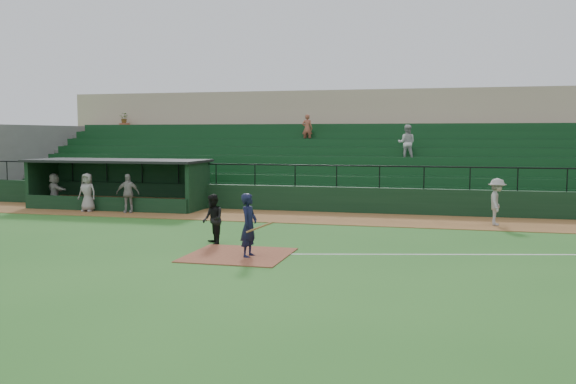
# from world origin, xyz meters

# --- Properties ---
(ground) EXTENTS (90.00, 90.00, 0.00)m
(ground) POSITION_xyz_m (0.00, 0.00, 0.00)
(ground) COLOR #255D1E
(ground) RESTS_ON ground
(warning_track) EXTENTS (40.00, 4.00, 0.03)m
(warning_track) POSITION_xyz_m (0.00, 8.00, 0.01)
(warning_track) COLOR brown
(warning_track) RESTS_ON ground
(home_plate_dirt) EXTENTS (3.00, 3.00, 0.03)m
(home_plate_dirt) POSITION_xyz_m (0.00, -1.00, 0.01)
(home_plate_dirt) COLOR brown
(home_plate_dirt) RESTS_ON ground
(foul_line) EXTENTS (17.49, 4.44, 0.01)m
(foul_line) POSITION_xyz_m (8.00, 1.20, 0.01)
(foul_line) COLOR white
(foul_line) RESTS_ON ground
(stadium_structure) EXTENTS (38.00, 13.08, 6.40)m
(stadium_structure) POSITION_xyz_m (-0.00, 16.46, 2.30)
(stadium_structure) COLOR black
(stadium_structure) RESTS_ON ground
(dugout) EXTENTS (8.90, 3.20, 2.42)m
(dugout) POSITION_xyz_m (-9.75, 9.56, 1.33)
(dugout) COLOR black
(dugout) RESTS_ON ground
(batter_at_plate) EXTENTS (1.05, 0.74, 1.92)m
(batter_at_plate) POSITION_xyz_m (0.40, -1.17, 0.96)
(batter_at_plate) COLOR black
(batter_at_plate) RESTS_ON ground
(umpire) EXTENTS (0.99, 1.03, 1.67)m
(umpire) POSITION_xyz_m (-1.47, 0.67, 0.84)
(umpire) COLOR black
(umpire) RESTS_ON ground
(runner) EXTENTS (0.81, 1.28, 1.88)m
(runner) POSITION_xyz_m (7.98, 7.44, 0.97)
(runner) COLOR #9A9490
(runner) RESTS_ON warning_track
(dugout_player_a) EXTENTS (1.13, 0.70, 1.80)m
(dugout_player_a) POSITION_xyz_m (-8.32, 7.47, 0.93)
(dugout_player_a) COLOR #9A9590
(dugout_player_a) RESTS_ON warning_track
(dugout_player_b) EXTENTS (0.89, 0.58, 1.80)m
(dugout_player_b) POSITION_xyz_m (-10.39, 7.39, 0.93)
(dugout_player_b) COLOR gray
(dugout_player_b) RESTS_ON warning_track
(dugout_player_c) EXTENTS (1.63, 1.25, 1.72)m
(dugout_player_c) POSITION_xyz_m (-12.83, 8.38, 0.89)
(dugout_player_c) COLOR gray
(dugout_player_c) RESTS_ON warning_track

